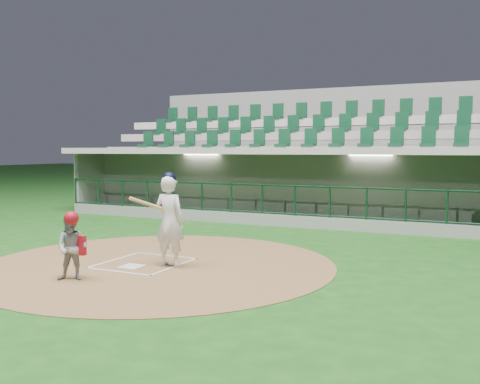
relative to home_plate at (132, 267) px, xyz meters
name	(u,v)px	position (x,y,z in m)	size (l,w,h in m)	color
ground	(152,261)	(0.00, 0.70, -0.02)	(120.00, 120.00, 0.00)	#164614
dirt_circle	(159,264)	(0.30, 0.50, -0.02)	(7.20, 7.20, 0.01)	brown
home_plate	(132,267)	(0.00, 0.00, 0.00)	(0.43, 0.43, 0.02)	silver
batter_box_chalk	(144,263)	(0.00, 0.40, 0.00)	(1.55, 1.80, 0.01)	white
dugout_structure	(284,190)	(0.00, 8.52, 0.94)	(16.40, 3.70, 3.00)	gray
seating_deck	(312,173)	(0.00, 11.61, 1.40)	(17.00, 6.72, 5.15)	gray
batter	(170,219)	(0.64, 0.40, 0.93)	(0.88, 0.87, 1.89)	white
catcher	(72,246)	(-0.31, -1.31, 0.60)	(0.70, 0.64, 1.24)	gray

